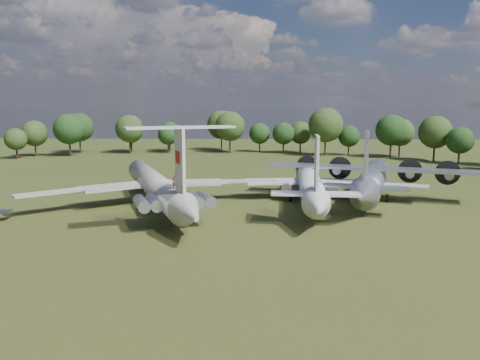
# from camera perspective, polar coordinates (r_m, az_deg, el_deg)

# --- Properties ---
(ground) EXTENTS (300.00, 300.00, 0.00)m
(ground) POSITION_cam_1_polar(r_m,az_deg,el_deg) (70.33, -9.42, -3.75)
(ground) COLOR #233F15
(ground) RESTS_ON ground
(il62_airliner) EXTENTS (56.68, 63.45, 5.13)m
(il62_airliner) POSITION_cam_1_polar(r_m,az_deg,el_deg) (73.42, -10.26, -1.19)
(il62_airliner) COLOR silver
(il62_airliner) RESTS_ON ground
(tu104_jet) EXTENTS (40.72, 52.35, 5.00)m
(tu104_jet) POSITION_cam_1_polar(r_m,az_deg,el_deg) (77.17, 8.40, -0.69)
(tu104_jet) COLOR silver
(tu104_jet) RESTS_ON ground
(an12_transport) EXTENTS (46.59, 49.28, 5.27)m
(an12_transport) POSITION_cam_1_polar(r_m,az_deg,el_deg) (80.18, 15.78, -0.47)
(an12_transport) COLOR #A6A8AE
(an12_transport) RESTS_ON ground
(person_on_il62) EXTENTS (0.69, 0.46, 1.84)m
(person_on_il62) POSITION_cam_1_polar(r_m,az_deg,el_deg) (58.92, -7.97, -0.21)
(person_on_il62) COLOR #9A694E
(person_on_il62) RESTS_ON il62_airliner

